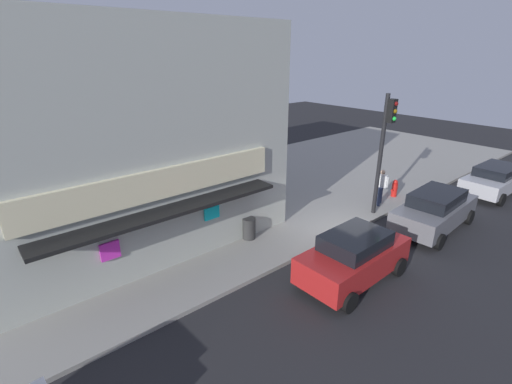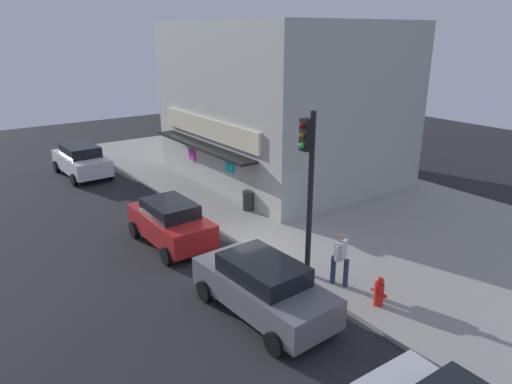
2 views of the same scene
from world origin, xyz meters
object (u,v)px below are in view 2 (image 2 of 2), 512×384
parked_car_grey (263,286)px  parked_car_red (171,222)px  trash_can (248,200)px  parked_car_white (81,160)px  traffic_light (308,175)px  pedestrian (340,256)px  fire_hydrant (379,291)px

parked_car_grey → parked_car_red: size_ratio=1.15×
trash_can → parked_car_white: parked_car_white is taller
traffic_light → parked_car_red: (-4.94, -2.31, -2.66)m
traffic_light → pedestrian: size_ratio=3.07×
traffic_light → pedestrian: 2.69m
trash_can → pedestrian: (6.95, -1.40, 0.53)m
parked_car_grey → pedestrian: bearing=83.9°
parked_car_white → parked_car_grey: parked_car_white is taller
fire_hydrant → parked_car_white: 18.66m
fire_hydrant → parked_car_white: bearing=-170.9°
parked_car_red → traffic_light: bearing=25.0°
fire_hydrant → parked_car_grey: 3.34m
trash_can → pedestrian: pedestrian is taller
parked_car_white → parked_car_red: (10.94, 0.08, -0.01)m
fire_hydrant → parked_car_red: bearing=-158.9°
pedestrian → parked_car_white: (-16.94, -2.87, -0.23)m
traffic_light → pedestrian: bearing=24.5°
pedestrian → parked_car_red: size_ratio=0.43×
fire_hydrant → pedestrian: pedestrian is taller
fire_hydrant → parked_car_white: size_ratio=0.19×
fire_hydrant → parked_car_grey: parked_car_grey is taller
parked_car_white → parked_car_grey: bearing=0.5°
parked_car_white → pedestrian: bearing=9.6°
parked_car_white → parked_car_red: 10.94m
traffic_light → parked_car_white: traffic_light is taller
traffic_light → trash_can: (-5.89, 1.88, -2.96)m
trash_can → parked_car_white: bearing=-156.9°
parked_car_white → parked_car_grey: size_ratio=0.98×
pedestrian → parked_car_grey: pedestrian is taller
fire_hydrant → pedestrian: 1.58m
pedestrian → parked_car_white: bearing=-170.4°
pedestrian → parked_car_red: pedestrian is taller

